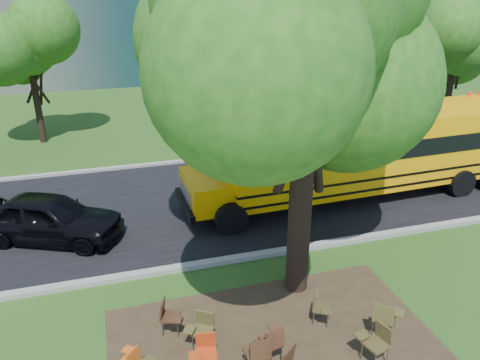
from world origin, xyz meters
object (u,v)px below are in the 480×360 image
object	(u,v)px
school_bus	(372,148)
chair_4	(259,351)
main_tree	(309,48)
chair_6	(377,339)
chair_7	(385,316)
chair_11	(272,340)
black_car	(49,218)
chair_12	(320,306)
chair_9	(202,327)
chair_10	(168,314)
chair_3	(205,350)
chair_8	(130,360)

from	to	relation	value
school_bus	chair_4	xyz separation A→B (m)	(-6.66, -7.11, -1.19)
main_tree	chair_6	size ratio (longest dim) A/B	10.55
chair_7	chair_11	size ratio (longest dim) A/B	1.01
black_car	main_tree	bearing A→B (deg)	-100.75
chair_11	chair_12	bearing A→B (deg)	15.97
chair_4	black_car	distance (m)	8.11
main_tree	chair_9	world-z (taller)	main_tree
chair_9	chair_10	bearing A→B (deg)	-11.54
chair_3	black_car	size ratio (longest dim) A/B	0.20
black_car	chair_6	bearing A→B (deg)	-112.29
chair_6	black_car	world-z (taller)	black_car
main_tree	chair_7	xyz separation A→B (m)	(1.10, -2.28, -5.40)
chair_7	chair_10	bearing A→B (deg)	-156.16
chair_3	chair_6	world-z (taller)	chair_6
main_tree	chair_3	distance (m)	6.49
chair_7	chair_9	distance (m)	3.95
chair_4	chair_6	xyz separation A→B (m)	(2.41, -0.34, -0.02)
chair_4	chair_10	xyz separation A→B (m)	(-1.54, 1.69, -0.05)
chair_7	chair_8	xyz separation A→B (m)	(-5.39, 0.39, -0.11)
chair_10	chair_11	bearing A→B (deg)	72.17
chair_3	chair_10	bearing A→B (deg)	-57.35
chair_7	black_car	distance (m)	9.85
chair_3	chair_8	bearing A→B (deg)	2.76
chair_4	chair_9	size ratio (longest dim) A/B	1.11
chair_10	chair_8	bearing A→B (deg)	-19.66
chair_6	chair_8	world-z (taller)	chair_6
school_bus	chair_7	bearing A→B (deg)	-120.32
chair_6	chair_7	bearing A→B (deg)	-60.04
main_tree	chair_4	bearing A→B (deg)	-126.59
chair_8	chair_11	size ratio (longest dim) A/B	0.83
chair_11	black_car	world-z (taller)	black_car
chair_3	chair_12	bearing A→B (deg)	-157.22
chair_6	chair_12	size ratio (longest dim) A/B	1.15
chair_8	black_car	xyz separation A→B (m)	(-1.88, 6.26, 0.26)
chair_3	chair_10	distance (m)	1.39
chair_10	chair_9	bearing A→B (deg)	66.31
school_bus	chair_12	xyz separation A→B (m)	(-4.85, -6.05, -1.29)
chair_8	chair_12	xyz separation A→B (m)	(4.25, 0.46, 0.01)
chair_3	chair_8	xyz separation A→B (m)	(-1.45, 0.18, -0.05)
chair_8	chair_3	bearing A→B (deg)	-54.55
chair_9	chair_12	distance (m)	2.71
chair_3	chair_9	xyz separation A→B (m)	(0.09, 0.68, -0.00)
chair_4	chair_7	size ratio (longest dim) A/B	1.00
chair_8	black_car	bearing A→B (deg)	59.30
chair_6	black_car	bearing A→B (deg)	27.55
chair_4	chair_10	bearing A→B (deg)	130.16
chair_3	chair_9	size ratio (longest dim) A/B	1.01
school_bus	chair_11	bearing A→B (deg)	-134.54
chair_6	chair_10	size ratio (longest dim) A/B	1.05
chair_6	chair_3	bearing A→B (deg)	62.06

